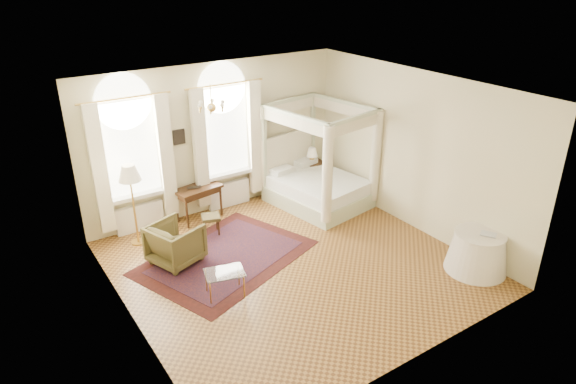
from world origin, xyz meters
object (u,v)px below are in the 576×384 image
coffee_table (224,274)px  floor_lamp (130,177)px  writing_desk (198,192)px  nightstand (314,174)px  side_table (477,252)px  stool (211,219)px  armchair (176,243)px  canopy_bed (319,183)px

coffee_table → floor_lamp: bearing=104.2°
writing_desk → floor_lamp: 1.71m
nightstand → side_table: side_table is taller
nightstand → floor_lamp: bearing=-176.5°
stool → armchair: 1.20m
stool → coffee_table: bearing=-110.0°
writing_desk → side_table: size_ratio=0.96×
armchair → stool: bearing=-78.5°
nightstand → armchair: bearing=-161.9°
floor_lamp → side_table: (4.82, -4.42, -1.06)m
canopy_bed → coffee_table: bearing=-150.3°
canopy_bed → stool: size_ratio=5.23×
writing_desk → armchair: bearing=-128.8°
nightstand → writing_desk: 3.14m
stool → canopy_bed: bearing=-2.0°
writing_desk → coffee_table: bearing=-106.6°
writing_desk → armchair: 1.79m
coffee_table → side_table: side_table is taller
coffee_table → floor_lamp: floor_lamp is taller
canopy_bed → stool: 2.72m
armchair → floor_lamp: 1.56m
armchair → nightstand: bearing=-91.8°
stool → side_table: size_ratio=0.41×
coffee_table → side_table: (4.18, -1.87, -0.03)m
side_table → stool: bearing=131.0°
armchair → floor_lamp: bearing=-1.3°
nightstand → stool: bearing=-166.7°
nightstand → side_table: (0.21, -4.70, 0.05)m
side_table → coffee_table: bearing=155.9°
canopy_bed → writing_desk: canopy_bed is taller
coffee_table → floor_lamp: 2.82m
nightstand → floor_lamp: size_ratio=0.39×
nightstand → stool: (-3.22, -0.76, 0.02)m
nightstand → writing_desk: bearing=180.0°
canopy_bed → coffee_table: size_ratio=3.16×
writing_desk → nightstand: bearing=-0.0°
canopy_bed → floor_lamp: size_ratio=1.42×
canopy_bed → side_table: 3.91m
writing_desk → floor_lamp: (-1.49, -0.28, 0.79)m
writing_desk → canopy_bed: bearing=-18.0°
stool → armchair: bearing=-148.6°
canopy_bed → side_table: size_ratio=2.15×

